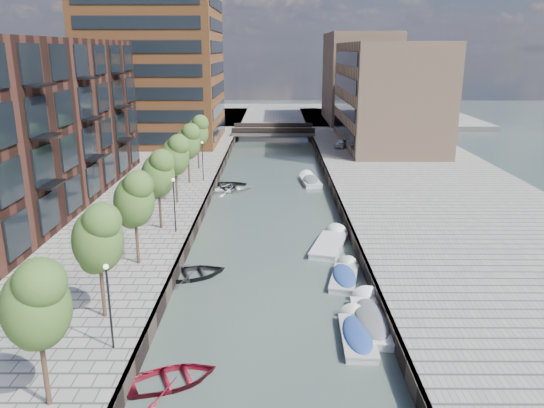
{
  "coord_description": "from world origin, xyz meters",
  "views": [
    {
      "loc": [
        0.16,
        -13.38,
        14.14
      ],
      "look_at": [
        0.0,
        22.89,
        3.5
      ],
      "focal_mm": 35.0,
      "sensor_mm": 36.0,
      "label": 1
    }
  ],
  "objects_px": {
    "car": "(341,143)",
    "tree_5": "(188,141)",
    "tree_0": "(36,302)",
    "sloop_1": "(192,277)",
    "sloop_3": "(231,192)",
    "tree_2": "(134,198)",
    "motorboat_0": "(356,334)",
    "motorboat_3": "(345,276)",
    "motorboat_1": "(370,318)",
    "tree_1": "(97,237)",
    "tree_4": "(175,155)",
    "motorboat_4": "(310,181)",
    "tree_6": "(197,131)",
    "tree_3": "(158,173)",
    "bridge": "(273,131)",
    "sloop_4": "(224,188)",
    "sloop_2": "(173,383)",
    "motorboat_2": "(331,244)"
  },
  "relations": [
    {
      "from": "car",
      "to": "tree_5",
      "type": "bearing_deg",
      "value": -117.19
    },
    {
      "from": "tree_0",
      "to": "sloop_1",
      "type": "bearing_deg",
      "value": 76.68
    },
    {
      "from": "sloop_3",
      "to": "tree_2",
      "type": "bearing_deg",
      "value": 148.88
    },
    {
      "from": "motorboat_0",
      "to": "tree_0",
      "type": "bearing_deg",
      "value": -152.5
    },
    {
      "from": "tree_5",
      "to": "sloop_3",
      "type": "bearing_deg",
      "value": 3.35
    },
    {
      "from": "motorboat_3",
      "to": "motorboat_1",
      "type": "bearing_deg",
      "value": -83.08
    },
    {
      "from": "tree_1",
      "to": "motorboat_3",
      "type": "relative_size",
      "value": 1.27
    },
    {
      "from": "tree_4",
      "to": "motorboat_4",
      "type": "bearing_deg",
      "value": 41.88
    },
    {
      "from": "motorboat_0",
      "to": "motorboat_3",
      "type": "distance_m",
      "value": 7.15
    },
    {
      "from": "tree_6",
      "to": "motorboat_0",
      "type": "bearing_deg",
      "value": -69.98
    },
    {
      "from": "tree_3",
      "to": "motorboat_4",
      "type": "xyz_separation_m",
      "value": [
        12.55,
        18.25,
        -5.1
      ]
    },
    {
      "from": "bridge",
      "to": "car",
      "type": "relative_size",
      "value": 3.79
    },
    {
      "from": "tree_2",
      "to": "sloop_4",
      "type": "distance_m",
      "value": 23.75
    },
    {
      "from": "tree_6",
      "to": "sloop_2",
      "type": "xyz_separation_m",
      "value": [
        4.18,
        -39.23,
        -5.31
      ]
    },
    {
      "from": "tree_4",
      "to": "motorboat_2",
      "type": "xyz_separation_m",
      "value": [
        12.91,
        -8.15,
        -5.2
      ]
    },
    {
      "from": "tree_2",
      "to": "motorboat_2",
      "type": "relative_size",
      "value": 1.01
    },
    {
      "from": "tree_6",
      "to": "sloop_3",
      "type": "xyz_separation_m",
      "value": [
        4.17,
        -6.76,
        -5.31
      ]
    },
    {
      "from": "tree_5",
      "to": "car",
      "type": "distance_m",
      "value": 27.4
    },
    {
      "from": "motorboat_1",
      "to": "tree_6",
      "type": "bearing_deg",
      "value": 112.32
    },
    {
      "from": "sloop_4",
      "to": "motorboat_3",
      "type": "xyz_separation_m",
      "value": [
        9.87,
        -23.08,
        0.18
      ]
    },
    {
      "from": "tree_4",
      "to": "sloop_4",
      "type": "distance_m",
      "value": 10.89
    },
    {
      "from": "tree_2",
      "to": "tree_6",
      "type": "relative_size",
      "value": 1.0
    },
    {
      "from": "tree_3",
      "to": "motorboat_1",
      "type": "bearing_deg",
      "value": -42.62
    },
    {
      "from": "tree_6",
      "to": "car",
      "type": "relative_size",
      "value": 1.73
    },
    {
      "from": "tree_1",
      "to": "tree_4",
      "type": "xyz_separation_m",
      "value": [
        0.0,
        21.0,
        0.0
      ]
    },
    {
      "from": "tree_4",
      "to": "tree_6",
      "type": "height_order",
      "value": "same"
    },
    {
      "from": "sloop_2",
      "to": "car",
      "type": "relative_size",
      "value": 1.2
    },
    {
      "from": "tree_4",
      "to": "motorboat_3",
      "type": "xyz_separation_m",
      "value": [
        13.17,
        -14.16,
        -5.13
      ]
    },
    {
      "from": "sloop_2",
      "to": "motorboat_3",
      "type": "distance_m",
      "value": 14.26
    },
    {
      "from": "bridge",
      "to": "sloop_4",
      "type": "bearing_deg",
      "value": -99.49
    },
    {
      "from": "tree_1",
      "to": "car",
      "type": "height_order",
      "value": "tree_1"
    },
    {
      "from": "tree_4",
      "to": "sloop_3",
      "type": "bearing_deg",
      "value": 60.07
    },
    {
      "from": "sloop_1",
      "to": "sloop_2",
      "type": "distance_m",
      "value": 11.3
    },
    {
      "from": "sloop_2",
      "to": "sloop_3",
      "type": "height_order",
      "value": "sloop_3"
    },
    {
      "from": "bridge",
      "to": "tree_6",
      "type": "xyz_separation_m",
      "value": [
        -8.5,
        -26.0,
        3.92
      ]
    },
    {
      "from": "tree_2",
      "to": "tree_6",
      "type": "xyz_separation_m",
      "value": [
        0.0,
        28.0,
        0.0
      ]
    },
    {
      "from": "car",
      "to": "motorboat_2",
      "type": "bearing_deg",
      "value": -83.97
    },
    {
      "from": "tree_0",
      "to": "sloop_3",
      "type": "distance_m",
      "value": 35.88
    },
    {
      "from": "tree_0",
      "to": "motorboat_0",
      "type": "distance_m",
      "value": 15.38
    },
    {
      "from": "tree_6",
      "to": "motorboat_2",
      "type": "distance_m",
      "value": 26.15
    },
    {
      "from": "tree_1",
      "to": "motorboat_3",
      "type": "xyz_separation_m",
      "value": [
        13.17,
        6.84,
        -5.13
      ]
    },
    {
      "from": "tree_2",
      "to": "sloop_3",
      "type": "xyz_separation_m",
      "value": [
        4.17,
        21.24,
        -5.31
      ]
    },
    {
      "from": "bridge",
      "to": "motorboat_3",
      "type": "relative_size",
      "value": 2.76
    },
    {
      "from": "tree_1",
      "to": "sloop_2",
      "type": "distance_m",
      "value": 7.97
    },
    {
      "from": "sloop_3",
      "to": "tree_5",
      "type": "bearing_deg",
      "value": 73.33
    },
    {
      "from": "tree_0",
      "to": "tree_1",
      "type": "xyz_separation_m",
      "value": [
        0.0,
        7.0,
        0.0
      ]
    },
    {
      "from": "tree_1",
      "to": "tree_3",
      "type": "height_order",
      "value": "same"
    },
    {
      "from": "tree_6",
      "to": "sloop_1",
      "type": "height_order",
      "value": "tree_6"
    },
    {
      "from": "tree_5",
      "to": "motorboat_0",
      "type": "height_order",
      "value": "tree_5"
    },
    {
      "from": "motorboat_4",
      "to": "bridge",
      "type": "bearing_deg",
      "value": 98.02
    }
  ]
}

